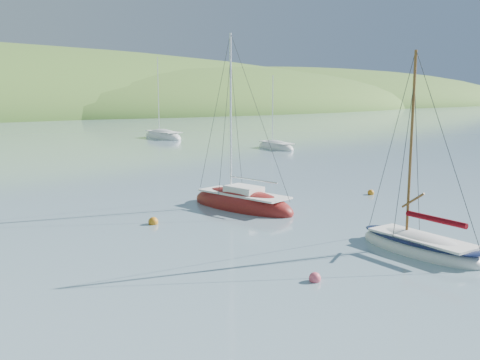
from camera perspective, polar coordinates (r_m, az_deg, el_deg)
ground at (r=20.27m, az=14.02°, el=-10.02°), size 700.00×700.00×0.00m
daysailer_white at (r=23.87m, az=18.61°, el=-6.76°), size 2.47×5.94×8.95m
sloop_red at (r=31.02m, az=0.21°, el=-2.62°), size 3.74×7.62×10.79m
distant_sloop_b at (r=79.14m, az=-8.23°, el=4.55°), size 3.25×8.99×12.78m
distant_sloop_d at (r=63.99m, az=3.84°, el=3.49°), size 3.24×6.88×9.44m
mooring_buoys at (r=24.58m, az=3.56°, el=-6.04°), size 24.61×12.73×0.50m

